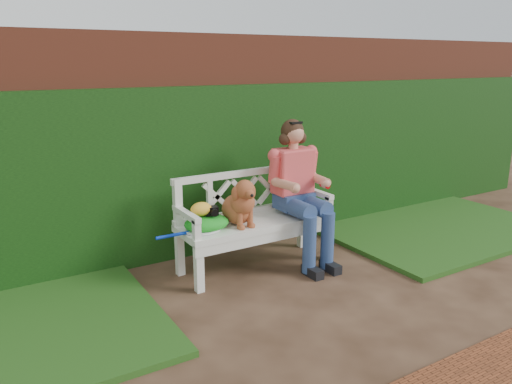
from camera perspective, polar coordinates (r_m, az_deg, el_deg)
ground at (r=4.14m, az=7.17°, el=-13.24°), size 60.00×60.00×0.00m
brick_wall at (r=5.34m, az=-5.22°, el=5.69°), size 10.00×0.30×2.20m
ivy_hedge at (r=5.19m, az=-4.08°, el=2.65°), size 10.00×0.18×1.70m
grass_right at (r=6.31m, az=19.34°, el=-3.72°), size 2.60×2.00×0.05m
garden_bench at (r=4.81m, az=-0.00°, el=-5.88°), size 1.59×0.62×0.48m
seated_woman at (r=4.89m, az=4.50°, el=-0.09°), size 0.64×0.82×1.37m
dog at (r=4.53m, az=-1.96°, el=-1.03°), size 0.36×0.44×0.45m
tennis_racket at (r=4.42m, az=-6.44°, el=-4.36°), size 0.66×0.36×0.03m
green_bag at (r=4.44m, az=-5.67°, el=-3.50°), size 0.49×0.42×0.14m
camera_item at (r=4.42m, az=-5.11°, el=-2.14°), size 0.13×0.11×0.08m
baseball_glove at (r=4.39m, az=-6.29°, el=-1.95°), size 0.22×0.18×0.12m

